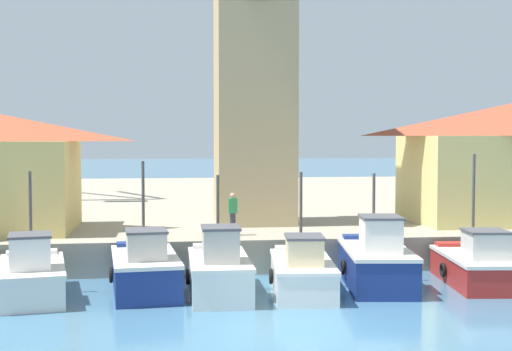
% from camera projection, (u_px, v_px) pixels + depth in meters
% --- Properties ---
extents(ground_plane, '(300.00, 300.00, 0.00)m').
position_uv_depth(ground_plane, '(290.00, 333.00, 18.09)').
color(ground_plane, teal).
extents(quay_wharf, '(120.00, 40.00, 1.26)m').
position_uv_depth(quay_wharf, '(217.00, 205.00, 45.58)').
color(quay_wharf, '#9E937F').
rests_on(quay_wharf, ground).
extents(fishing_boat_left_outer, '(2.72, 4.75, 3.91)m').
position_uv_depth(fishing_boat_left_outer, '(31.00, 276.00, 22.05)').
color(fishing_boat_left_outer, silver).
rests_on(fishing_boat_left_outer, ground).
extents(fishing_boat_left_inner, '(2.46, 4.74, 4.20)m').
position_uv_depth(fishing_boat_left_inner, '(145.00, 269.00, 22.89)').
color(fishing_boat_left_inner, navy).
rests_on(fishing_boat_left_inner, ground).
extents(fishing_boat_mid_left, '(1.99, 4.51, 3.77)m').
position_uv_depth(fishing_boat_mid_left, '(219.00, 271.00, 22.48)').
color(fishing_boat_mid_left, silver).
rests_on(fishing_boat_mid_left, ground).
extents(fishing_boat_center, '(2.34, 4.78, 3.85)m').
position_uv_depth(fishing_boat_center, '(302.00, 272.00, 22.87)').
color(fishing_boat_center, silver).
rests_on(fishing_boat_center, ground).
extents(fishing_boat_mid_right, '(2.64, 5.01, 3.75)m').
position_uv_depth(fishing_boat_mid_right, '(376.00, 262.00, 23.77)').
color(fishing_boat_mid_right, navy).
rests_on(fishing_boat_mid_right, ground).
extents(fishing_boat_right_inner, '(2.61, 4.66, 4.41)m').
position_uv_depth(fishing_boat_right_inner, '(478.00, 265.00, 24.06)').
color(fishing_boat_right_inner, '#AD2823').
rests_on(fishing_boat_right_inner, ground).
extents(clock_tower, '(3.80, 3.80, 16.49)m').
position_uv_depth(clock_tower, '(254.00, 42.00, 30.58)').
color(clock_tower, tan).
rests_on(clock_tower, quay_wharf).
extents(dock_worker_near_tower, '(0.34, 0.22, 1.62)m').
position_uv_depth(dock_worker_near_tower, '(233.00, 213.00, 26.99)').
color(dock_worker_near_tower, '#33333D').
rests_on(dock_worker_near_tower, quay_wharf).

